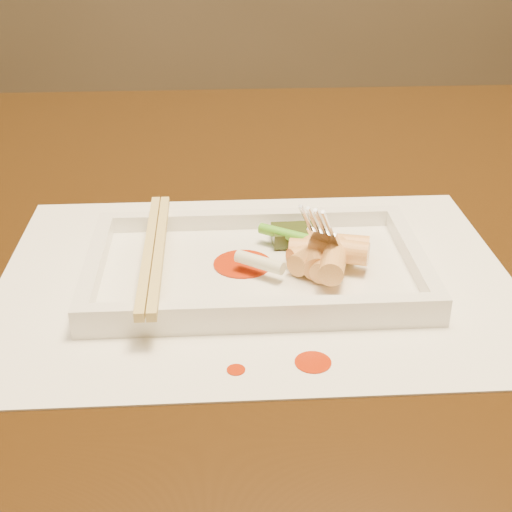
{
  "coord_description": "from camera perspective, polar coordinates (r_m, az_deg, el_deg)",
  "views": [
    {
      "loc": [
        -0.03,
        -0.6,
        1.03
      ],
      "look_at": [
        -0.0,
        -0.11,
        0.77
      ],
      "focal_mm": 50.0,
      "sensor_mm": 36.0,
      "label": 1
    }
  ],
  "objects": [
    {
      "name": "fork",
      "position": [
        0.55,
        7.25,
        7.0
      ],
      "size": [
        0.09,
        0.1,
        0.14
      ],
      "primitive_type": null,
      "color": "silver",
      "rests_on": "plate_base"
    },
    {
      "name": "rice_cake_2",
      "position": [
        0.55,
        6.64,
        0.42
      ],
      "size": [
        0.05,
        0.03,
        0.02
      ],
      "primitive_type": "cylinder",
      "rotation": [
        1.57,
        0.0,
        1.24
      ],
      "color": "#FECA76",
      "rests_on": "plate_base"
    },
    {
      "name": "rice_cake_1",
      "position": [
        0.56,
        4.61,
        0.17
      ],
      "size": [
        0.04,
        0.03,
        0.02
      ],
      "primitive_type": "cylinder",
      "rotation": [
        1.57,
        0.0,
        1.99
      ],
      "color": "#FECA76",
      "rests_on": "plate_base"
    },
    {
      "name": "table",
      "position": [
        0.71,
        -0.41,
        -4.24
      ],
      "size": [
        1.4,
        0.9,
        0.75
      ],
      "color": "black",
      "rests_on": "ground"
    },
    {
      "name": "plate_rim_far",
      "position": [
        0.62,
        -0.41,
        2.97
      ],
      "size": [
        0.26,
        0.01,
        0.01
      ],
      "primitive_type": "cube",
      "color": "white",
      "rests_on": "plate_base"
    },
    {
      "name": "chopstick_b",
      "position": [
        0.55,
        -7.73,
        0.47
      ],
      "size": [
        0.01,
        0.19,
        0.01
      ],
      "primitive_type": "cube",
      "rotation": [
        0.0,
        0.0,
        0.0
      ],
      "color": "tan",
      "rests_on": "plate_rim_near"
    },
    {
      "name": "sauce_blob_0",
      "position": [
        0.56,
        -1.08,
        -0.64
      ],
      "size": [
        0.05,
        0.05,
        0.0
      ],
      "primitive_type": "cylinder",
      "color": "#B42505",
      "rests_on": "plate_base"
    },
    {
      "name": "placemat",
      "position": [
        0.56,
        -0.0,
        -1.69
      ],
      "size": [
        0.4,
        0.3,
        0.0
      ],
      "primitive_type": "cube",
      "color": "white",
      "rests_on": "table"
    },
    {
      "name": "rice_cake_5",
      "position": [
        0.54,
        6.23,
        -0.3
      ],
      "size": [
        0.03,
        0.05,
        0.02
      ],
      "primitive_type": "cylinder",
      "rotation": [
        1.57,
        0.0,
        2.9
      ],
      "color": "#FECA76",
      "rests_on": "plate_base"
    },
    {
      "name": "chopstick_a",
      "position": [
        0.55,
        -8.56,
        0.45
      ],
      "size": [
        0.01,
        0.19,
        0.01
      ],
      "primitive_type": "cube",
      "rotation": [
        0.0,
        0.0,
        0.0
      ],
      "color": "tan",
      "rests_on": "plate_rim_near"
    },
    {
      "name": "sauce_splatter_a",
      "position": [
        0.47,
        4.58,
        -8.47
      ],
      "size": [
        0.02,
        0.02,
        0.0
      ],
      "primitive_type": "cylinder",
      "color": "#B42505",
      "rests_on": "placemat"
    },
    {
      "name": "scallion_green",
      "position": [
        0.57,
        4.09,
        1.33
      ],
      "size": [
        0.08,
        0.05,
        0.01
      ],
      "primitive_type": "cylinder",
      "rotation": [
        1.57,
        0.0,
        1.0
      ],
      "color": "#3E9A18",
      "rests_on": "plate_base"
    },
    {
      "name": "rice_cake_6",
      "position": [
        0.56,
        4.67,
        0.35
      ],
      "size": [
        0.04,
        0.03,
        0.02
      ],
      "primitive_type": "cylinder",
      "rotation": [
        1.57,
        0.0,
        1.36
      ],
      "color": "#FECA76",
      "rests_on": "plate_base"
    },
    {
      "name": "rice_cake_4",
      "position": [
        0.55,
        4.64,
        -0.08
      ],
      "size": [
        0.02,
        0.04,
        0.02
      ],
      "primitive_type": "cylinder",
      "rotation": [
        1.57,
        0.0,
        3.09
      ],
      "color": "#FECA76",
      "rests_on": "plate_base"
    },
    {
      "name": "rice_cake_0",
      "position": [
        0.56,
        4.67,
        0.21
      ],
      "size": [
        0.05,
        0.05,
        0.02
      ],
      "primitive_type": "cylinder",
      "rotation": [
        1.57,
        0.0,
        2.46
      ],
      "color": "#FECA76",
      "rests_on": "plate_base"
    },
    {
      "name": "rice_cake_3",
      "position": [
        0.55,
        5.85,
        -0.39
      ],
      "size": [
        0.03,
        0.05,
        0.02
      ],
      "primitive_type": "cylinder",
      "rotation": [
        1.57,
        0.0,
        2.68
      ],
      "color": "#FECA76",
      "rests_on": "plate_base"
    },
    {
      "name": "veg_piece",
      "position": [
        0.59,
        3.16,
        1.7
      ],
      "size": [
        0.04,
        0.03,
        0.01
      ],
      "primitive_type": "cube",
      "rotation": [
        0.0,
        0.0,
        0.03
      ],
      "color": "black",
      "rests_on": "plate_base"
    },
    {
      "name": "scallion_white",
      "position": [
        0.54,
        0.3,
        -0.51
      ],
      "size": [
        0.04,
        0.03,
        0.01
      ],
      "primitive_type": "cylinder",
      "rotation": [
        1.57,
        0.0,
        0.96
      ],
      "color": "#EAEACC",
      "rests_on": "plate_base"
    },
    {
      "name": "plate_rim_near",
      "position": [
        0.49,
        0.52,
        -4.39
      ],
      "size": [
        0.26,
        0.01,
        0.01
      ],
      "primitive_type": "cube",
      "color": "white",
      "rests_on": "plate_base"
    },
    {
      "name": "plate_rim_left",
      "position": [
        0.56,
        -12.77,
        -0.63
      ],
      "size": [
        0.01,
        0.14,
        0.01
      ],
      "primitive_type": "cube",
      "color": "white",
      "rests_on": "plate_base"
    },
    {
      "name": "plate_base",
      "position": [
        0.56,
        -0.0,
        -1.27
      ],
      "size": [
        0.26,
        0.16,
        0.01
      ],
      "primitive_type": "cube",
      "color": "white",
      "rests_on": "placemat"
    },
    {
      "name": "sauce_splatter_b",
      "position": [
        0.46,
        -1.61,
        -9.09
      ],
      "size": [
        0.01,
        0.01,
        0.0
      ],
      "primitive_type": "cylinder",
      "color": "#B42505",
      "rests_on": "placemat"
    },
    {
      "name": "plate_rim_right",
      "position": [
        0.57,
        12.48,
        0.09
      ],
      "size": [
        0.01,
        0.14,
        0.01
      ],
      "primitive_type": "cube",
      "color": "white",
      "rests_on": "plate_base"
    },
    {
      "name": "rice_cake_7",
      "position": [
        0.57,
        6.95,
        0.83
      ],
      "size": [
        0.04,
        0.03,
        0.02
      ],
      "primitive_type": "cylinder",
      "rotation": [
        1.57,
        0.0,
        1.34
      ],
      "color": "#FECA76",
      "rests_on": "plate_base"
    }
  ]
}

